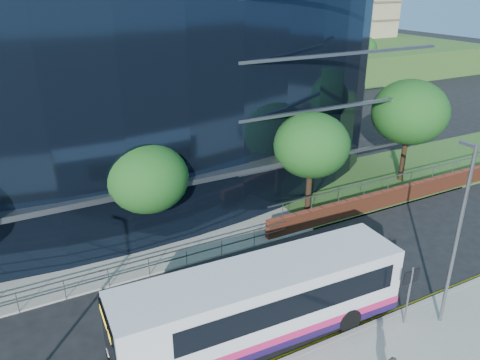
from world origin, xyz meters
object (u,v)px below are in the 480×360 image
tree_far_c (311,145)px  tree_far_d (410,112)px  tree_dist_e (277,56)px  tree_dist_f (362,49)px  streetlight_east (458,233)px  tree_far_b (147,178)px  street_sign (410,284)px  city_bus (264,301)px

tree_far_c → tree_far_d: (9.00, 1.00, 0.65)m
tree_dist_e → tree_far_c: bearing=-118.7°
tree_dist_f → streetlight_east: size_ratio=0.76×
tree_far_b → tree_far_d: (19.00, 0.50, 0.98)m
street_sign → city_bus: city_bus is taller
tree_far_d → tree_dist_f: tree_far_d is taller
city_bus → street_sign: bearing=-20.0°
tree_dist_e → streetlight_east: (-18.00, -42.17, -0.10)m
tree_far_d → city_bus: tree_far_d is taller
city_bus → tree_far_d: bearing=30.7°
tree_dist_f → tree_far_c: bearing=-135.0°
tree_dist_e → tree_dist_f: bearing=7.1°
street_sign → tree_far_d: 16.61m
tree_dist_e → city_bus: (-25.11, -39.30, -2.80)m
tree_far_c → streetlight_east: 11.22m
tree_far_c → streetlight_east: bearing=-95.1°
tree_far_c → tree_far_d: bearing=6.3°
tree_far_b → tree_far_d: size_ratio=0.81×
streetlight_east → street_sign: bearing=158.6°
streetlight_east → tree_far_c: bearing=84.9°
tree_far_d → tree_far_c: bearing=-173.7°
tree_far_b → city_bus: size_ratio=0.50×
tree_far_b → tree_far_c: tree_far_c is taller
street_sign → tree_far_c: (2.50, 10.59, 2.39)m
tree_far_b → tree_dist_f: 53.90m
tree_far_c → tree_dist_e: same height
tree_far_b → tree_far_c: (10.00, -0.50, 0.33)m
street_sign → tree_far_b: (-7.50, 11.09, 2.06)m
street_sign → tree_dist_e: (19.50, 41.59, 2.39)m
tree_dist_e → city_bus: size_ratio=0.54×
tree_dist_e → tree_dist_f: size_ratio=1.08×
street_sign → streetlight_east: bearing=-21.4°
tree_dist_e → tree_dist_f: tree_dist_e is taller
tree_dist_f → tree_dist_e: bearing=-172.9°
street_sign → tree_dist_e: bearing=64.9°
tree_far_c → city_bus: size_ratio=0.54×
streetlight_east → city_bus: size_ratio=0.66×
tree_far_b → tree_dist_e: size_ratio=0.93×
streetlight_east → city_bus: bearing=158.0°
tree_dist_e → city_bus: bearing=-122.6°
tree_far_d → streetlight_east: (-10.00, -12.17, -0.75)m
tree_far_c → city_bus: (-8.11, -8.30, -2.80)m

